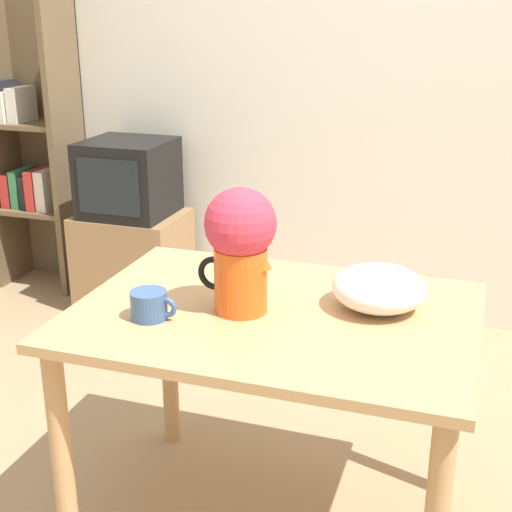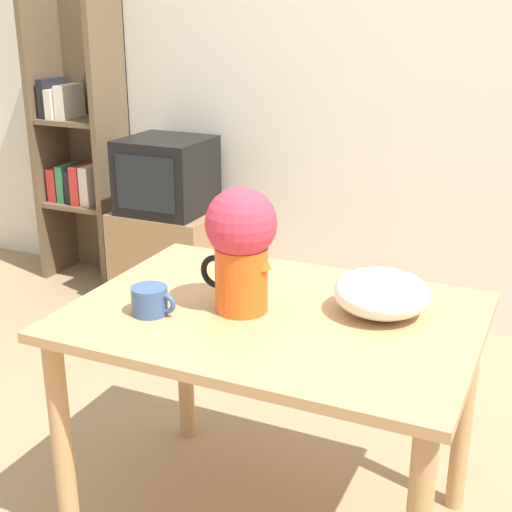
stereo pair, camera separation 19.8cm
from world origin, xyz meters
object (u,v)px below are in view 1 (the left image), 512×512
at_px(flower_vase, 240,242).
at_px(white_bowl, 379,288).
at_px(tv_set, 128,178).
at_px(coffee_mug, 150,305).

height_order(flower_vase, white_bowl, flower_vase).
xyz_separation_m(flower_vase, tv_set, (-1.16, 1.49, -0.24)).
xyz_separation_m(white_bowl, tv_set, (-1.53, 1.35, -0.09)).
xyz_separation_m(coffee_mug, white_bowl, (0.60, 0.27, 0.02)).
height_order(coffee_mug, tv_set, tv_set).
distance_m(coffee_mug, tv_set, 1.87).
xyz_separation_m(flower_vase, white_bowl, (0.37, 0.14, -0.14)).
distance_m(flower_vase, tv_set, 1.90).
distance_m(white_bowl, tv_set, 2.04).
relative_size(coffee_mug, white_bowl, 0.50).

